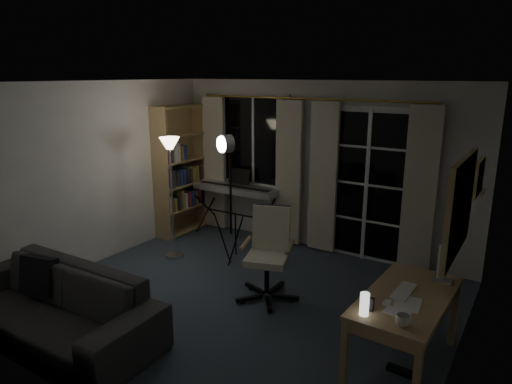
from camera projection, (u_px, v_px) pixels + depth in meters
floor at (238, 302)px, 5.14m from camera, size 4.50×4.00×0.02m
window at (254, 140)px, 6.92m from camera, size 1.20×0.08×1.40m
french_door at (367, 186)px, 6.10m from camera, size 1.32×0.09×2.11m
curtains at (305, 175)px, 6.47m from camera, size 3.60×0.07×2.13m
bookshelf at (179, 173)px, 7.18m from camera, size 0.33×0.94×2.02m
torchiere_lamp at (170, 162)px, 6.06m from camera, size 0.34×0.34×1.67m
keyboard_piano at (235, 190)px, 6.97m from camera, size 1.38×0.68×1.00m
studio_light at (227, 159)px, 5.86m from camera, size 0.41×0.41×1.77m
office_chair at (269, 245)px, 5.16m from camera, size 0.72×0.69×1.03m
desk at (406, 304)px, 3.85m from camera, size 0.69×1.30×0.68m
monitor at (446, 254)px, 4.02m from camera, size 0.17×0.49×0.43m
desk_clutter at (391, 320)px, 3.72m from camera, size 0.42×0.77×0.86m
mug at (403, 319)px, 3.35m from camera, size 0.12×0.09×0.11m
wall_mirror at (459, 207)px, 3.30m from camera, size 0.04×0.94×0.74m
framed_print at (479, 177)px, 4.02m from camera, size 0.03×0.42×0.32m
wall_shelf at (476, 186)px, 4.51m from camera, size 0.16×0.30×0.18m
sofa at (50, 295)px, 4.34m from camera, size 2.29×0.73×0.89m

